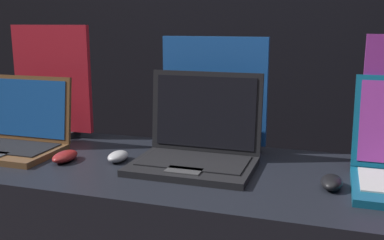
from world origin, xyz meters
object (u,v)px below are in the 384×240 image
(laptop_middle, at_px, (198,144))
(promo_stand_middle, at_px, (214,97))
(mouse_middle, at_px, (118,156))
(laptop_front, at_px, (17,134))
(mouse_back, at_px, (331,182))
(mouse_front, at_px, (65,156))
(promo_stand_front, at_px, (53,84))

(laptop_middle, bearing_deg, promo_stand_middle, 90.00)
(laptop_middle, relative_size, mouse_middle, 4.05)
(laptop_front, xyz_separation_m, laptop_middle, (0.64, 0.05, 0.01))
(mouse_middle, bearing_deg, mouse_back, -3.56)
(mouse_middle, relative_size, promo_stand_middle, 0.23)
(mouse_front, bearing_deg, laptop_front, 165.54)
(mouse_middle, relative_size, mouse_back, 0.92)
(laptop_middle, bearing_deg, mouse_middle, -168.44)
(laptop_middle, bearing_deg, mouse_back, -12.85)
(laptop_front, relative_size, mouse_middle, 3.60)
(mouse_front, bearing_deg, mouse_back, 0.87)
(mouse_front, xyz_separation_m, mouse_back, (0.82, 0.01, 0.00))
(promo_stand_middle, height_order, mouse_back, promo_stand_middle)
(laptop_front, xyz_separation_m, mouse_middle, (0.39, -0.01, -0.04))
(mouse_front, bearing_deg, mouse_middle, 18.23)
(laptop_front, height_order, promo_stand_middle, promo_stand_middle)
(mouse_front, distance_m, mouse_middle, 0.17)
(promo_stand_front, xyz_separation_m, mouse_middle, (0.39, -0.23, -0.19))
(mouse_front, distance_m, promo_stand_front, 0.40)
(mouse_middle, bearing_deg, laptop_middle, 11.56)
(promo_stand_front, bearing_deg, promo_stand_middle, 1.34)
(laptop_middle, xyz_separation_m, promo_stand_middle, (0.00, 0.19, 0.12))
(promo_stand_front, relative_size, laptop_middle, 1.16)
(promo_stand_middle, bearing_deg, mouse_middle, -136.27)
(mouse_back, bearing_deg, promo_stand_front, 165.68)
(laptop_front, xyz_separation_m, mouse_back, (1.04, -0.05, -0.04))
(mouse_back, bearing_deg, promo_stand_middle, 145.18)
(laptop_front, height_order, mouse_front, laptop_front)
(mouse_back, bearing_deg, laptop_front, 177.48)
(laptop_front, height_order, mouse_middle, laptop_front)
(promo_stand_front, bearing_deg, laptop_middle, -15.24)
(laptop_front, bearing_deg, promo_stand_middle, 20.23)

